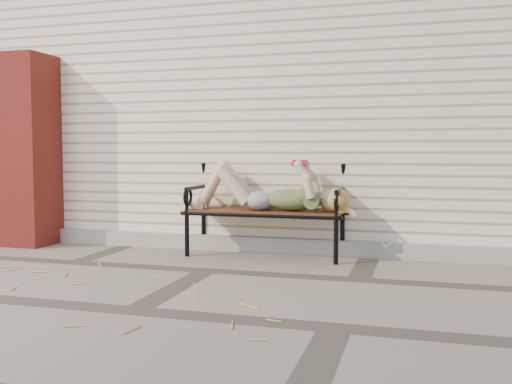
% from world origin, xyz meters
% --- Properties ---
extents(ground, '(80.00, 80.00, 0.00)m').
position_xyz_m(ground, '(0.00, 0.00, 0.00)').
color(ground, '#7A6A5E').
rests_on(ground, ground).
extents(house_wall, '(8.00, 4.00, 3.00)m').
position_xyz_m(house_wall, '(0.00, 3.00, 1.50)').
color(house_wall, '#F8E4C2').
rests_on(house_wall, ground).
extents(foundation_strip, '(8.00, 0.10, 0.15)m').
position_xyz_m(foundation_strip, '(0.00, 0.97, 0.07)').
color(foundation_strip, gray).
rests_on(foundation_strip, ground).
extents(brick_pillar, '(0.50, 0.50, 2.00)m').
position_xyz_m(brick_pillar, '(-2.30, 0.75, 1.00)').
color(brick_pillar, '#A82C25').
rests_on(brick_pillar, ground).
extents(garden_bench, '(1.60, 0.64, 1.03)m').
position_xyz_m(garden_bench, '(0.29, 0.88, 0.58)').
color(garden_bench, black).
rests_on(garden_bench, ground).
extents(reading_woman, '(1.51, 0.34, 0.47)m').
position_xyz_m(reading_woman, '(0.30, 0.75, 0.61)').
color(reading_woman, '#09393F').
rests_on(reading_woman, ground).
extents(straw_scatter, '(2.78, 1.79, 0.01)m').
position_xyz_m(straw_scatter, '(-0.23, -0.85, 0.01)').
color(straw_scatter, tan).
rests_on(straw_scatter, ground).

